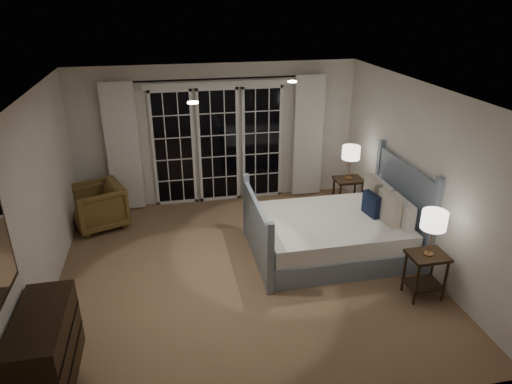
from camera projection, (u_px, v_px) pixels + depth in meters
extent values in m
plane|color=brown|center=(243.00, 270.00, 6.41)|extent=(5.00, 5.00, 0.00)
plane|color=white|center=(241.00, 92.00, 5.41)|extent=(5.00, 5.00, 0.00)
cube|color=silver|center=(37.00, 205.00, 5.45)|extent=(0.02, 5.00, 2.50)
cube|color=silver|center=(418.00, 175.00, 6.37)|extent=(0.02, 5.00, 2.50)
cube|color=silver|center=(218.00, 135.00, 8.15)|extent=(5.00, 0.02, 2.50)
cube|color=silver|center=(296.00, 309.00, 3.67)|extent=(5.00, 0.02, 2.50)
cube|color=black|center=(174.00, 149.00, 8.06)|extent=(0.66, 0.02, 2.02)
cube|color=black|center=(218.00, 146.00, 8.21)|extent=(0.66, 0.02, 2.02)
cube|color=black|center=(262.00, 143.00, 8.35)|extent=(0.66, 0.02, 2.02)
cube|color=white|center=(216.00, 84.00, 7.75)|extent=(2.50, 0.04, 0.10)
cylinder|color=black|center=(217.00, 79.00, 7.66)|extent=(3.50, 0.03, 0.03)
cube|color=white|center=(123.00, 148.00, 7.78)|extent=(0.55, 0.10, 2.25)
cube|color=white|center=(308.00, 137.00, 8.39)|extent=(0.55, 0.10, 2.25)
cylinder|color=white|center=(292.00, 82.00, 6.10)|extent=(0.12, 0.12, 0.01)
cylinder|color=white|center=(193.00, 103.00, 4.94)|extent=(0.12, 0.12, 0.01)
cube|color=gray|center=(329.00, 243.00, 6.81)|extent=(2.10, 1.64, 0.31)
cube|color=silver|center=(330.00, 226.00, 6.70)|extent=(2.04, 1.58, 0.26)
cube|color=gray|center=(402.00, 205.00, 6.81)|extent=(0.06, 1.64, 1.33)
cube|color=gray|center=(257.00, 232.00, 6.49)|extent=(0.06, 1.64, 0.92)
cube|color=silver|center=(401.00, 211.00, 6.46)|extent=(0.14, 0.60, 0.36)
cube|color=silver|center=(380.00, 193.00, 7.03)|extent=(0.14, 0.60, 0.36)
cube|color=beige|center=(389.00, 208.00, 6.45)|extent=(0.16, 0.46, 0.45)
cube|color=beige|center=(372.00, 192.00, 6.95)|extent=(0.16, 0.46, 0.45)
cube|color=#121A31|center=(371.00, 204.00, 6.69)|extent=(0.15, 0.35, 0.34)
cube|color=black|center=(428.00, 256.00, 5.65)|extent=(0.47, 0.38, 0.04)
cube|color=black|center=(423.00, 284.00, 5.82)|extent=(0.43, 0.34, 0.03)
cylinder|color=black|center=(416.00, 285.00, 5.60)|extent=(0.04, 0.04, 0.58)
cylinder|color=black|center=(445.00, 281.00, 5.67)|extent=(0.04, 0.04, 0.58)
cylinder|color=black|center=(404.00, 271.00, 5.87)|extent=(0.04, 0.04, 0.58)
cylinder|color=black|center=(432.00, 268.00, 5.94)|extent=(0.04, 0.04, 0.58)
cube|color=black|center=(349.00, 180.00, 7.90)|extent=(0.48, 0.38, 0.04)
cube|color=black|center=(347.00, 202.00, 8.08)|extent=(0.44, 0.35, 0.03)
cylinder|color=black|center=(340.00, 200.00, 7.85)|extent=(0.04, 0.04, 0.60)
cylinder|color=black|center=(362.00, 198.00, 7.92)|extent=(0.04, 0.04, 0.60)
cylinder|color=black|center=(333.00, 193.00, 8.13)|extent=(0.04, 0.04, 0.60)
cylinder|color=black|center=(355.00, 192.00, 8.20)|extent=(0.04, 0.04, 0.60)
cylinder|color=#AF7A46|center=(428.00, 254.00, 5.64)|extent=(0.12, 0.12, 0.02)
cylinder|color=#AF7A46|center=(431.00, 241.00, 5.57)|extent=(0.02, 0.02, 0.35)
cylinder|color=white|center=(434.00, 220.00, 5.45)|extent=(0.31, 0.31, 0.22)
cylinder|color=#AF7A46|center=(349.00, 178.00, 7.89)|extent=(0.12, 0.12, 0.02)
cylinder|color=#AF7A46|center=(350.00, 168.00, 7.82)|extent=(0.02, 0.02, 0.34)
cylinder|color=white|center=(351.00, 153.00, 7.70)|extent=(0.30, 0.30, 0.22)
imported|color=brown|center=(98.00, 206.00, 7.48)|extent=(1.03, 1.01, 0.73)
cube|color=black|center=(46.00, 350.00, 4.43)|extent=(0.47, 1.13, 0.80)
cube|color=black|center=(74.00, 357.00, 4.53)|extent=(0.01, 1.12, 0.01)
cube|color=black|center=(70.00, 336.00, 4.43)|extent=(0.01, 1.12, 0.01)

